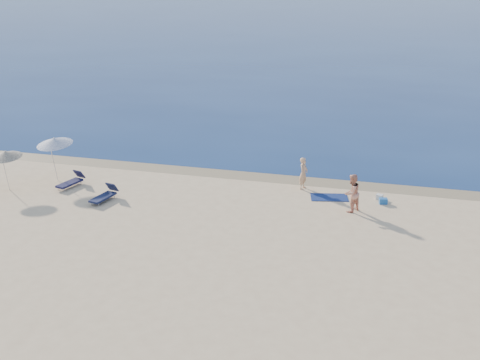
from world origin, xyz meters
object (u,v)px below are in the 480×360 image
object	(u,v)px
person_left	(303,173)
umbrella_near	(54,141)
person_right	(352,193)
blue_cooler	(383,201)

from	to	relation	value
person_left	umbrella_near	world-z (taller)	umbrella_near
person_right	person_left	bearing A→B (deg)	-94.99
person_left	umbrella_near	distance (m)	13.76
blue_cooler	umbrella_near	xyz separation A→B (m)	(-17.82, -0.88, 2.08)
person_right	blue_cooler	bearing A→B (deg)	168.89
person_left	blue_cooler	distance (m)	4.46
person_left	blue_cooler	size ratio (longest dim) A/B	4.33
person_left	blue_cooler	world-z (taller)	person_left
person_right	blue_cooler	xyz separation A→B (m)	(1.53, 1.37, -0.82)
blue_cooler	umbrella_near	distance (m)	17.96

